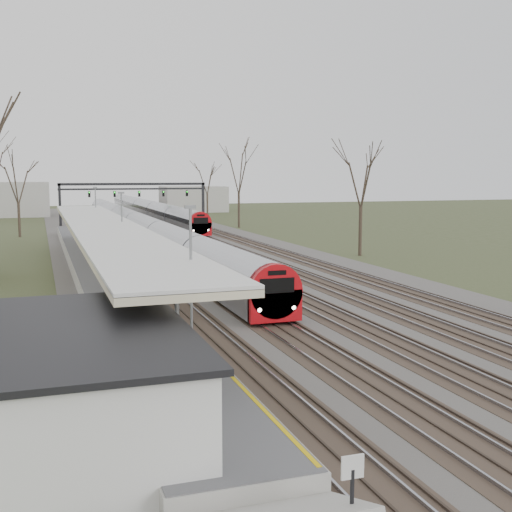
{
  "coord_description": "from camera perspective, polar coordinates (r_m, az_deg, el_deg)",
  "views": [
    {
      "loc": [
        -12.82,
        -8.43,
        7.11
      ],
      "look_at": [
        0.24,
        30.08,
        2.0
      ],
      "focal_mm": 45.0,
      "sensor_mm": 36.0,
      "label": 1
    }
  ],
  "objects": [
    {
      "name": "track_bed",
      "position": [
        65.15,
        -7.03,
        0.9
      ],
      "size": [
        24.0,
        160.0,
        0.22
      ],
      "color": "#474442",
      "rests_on": "ground"
    },
    {
      "name": "platform",
      "position": [
        46.55,
        -13.89,
        -1.21
      ],
      "size": [
        3.5,
        69.0,
        1.0
      ],
      "primitive_type": "cube",
      "color": "#9E9B93",
      "rests_on": "ground"
    },
    {
      "name": "canopy",
      "position": [
        41.71,
        -13.5,
        2.59
      ],
      "size": [
        4.1,
        50.0,
        3.11
      ],
      "color": "slate",
      "rests_on": "platform"
    },
    {
      "name": "station_building",
      "position": [
        17.33,
        -17.03,
        -11.71
      ],
      "size": [
        6.0,
        9.0,
        3.2
      ],
      "primitive_type": "cube",
      "color": "silver",
      "rests_on": "ground"
    },
    {
      "name": "signal_gantry",
      "position": [
        94.36,
        -10.79,
        5.7
      ],
      "size": [
        21.0,
        0.59,
        6.08
      ],
      "color": "black",
      "rests_on": "ground"
    },
    {
      "name": "tree_east_far",
      "position": [
        57.12,
        9.35,
        7.25
      ],
      "size": [
        5.0,
        5.0,
        10.3
      ],
      "color": "#2D231C",
      "rests_on": "ground"
    },
    {
      "name": "train_near",
      "position": [
        73.27,
        -10.59,
        2.63
      ],
      "size": [
        2.62,
        90.21,
        3.05
      ],
      "color": "#999CA2",
      "rests_on": "ground"
    },
    {
      "name": "train_far",
      "position": [
        109.49,
        -9.63,
        4.12
      ],
      "size": [
        2.62,
        75.21,
        3.05
      ],
      "color": "#999CA2",
      "rests_on": "ground"
    },
    {
      "name": "passenger",
      "position": [
        17.66,
        -5.88,
        -10.33
      ],
      "size": [
        0.56,
        0.69,
        1.63
      ],
      "primitive_type": "imported",
      "rotation": [
        0.0,
        0.0,
        1.24
      ],
      "color": "navy",
      "rests_on": "platform"
    }
  ]
}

